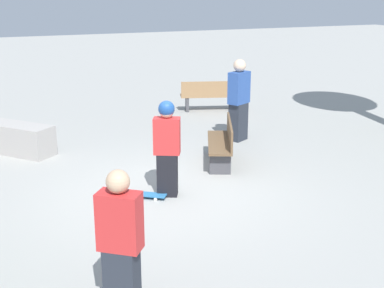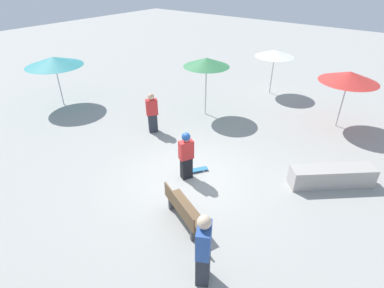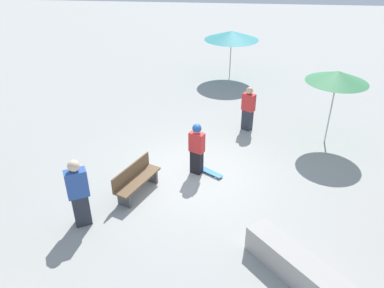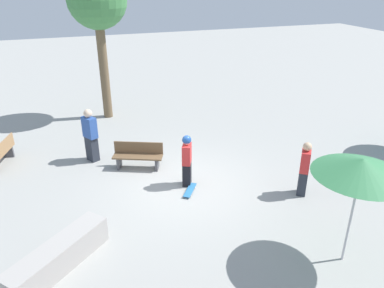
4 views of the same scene
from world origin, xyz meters
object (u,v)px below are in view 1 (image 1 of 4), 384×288
at_px(bench_far, 222,143).
at_px(bystander_far, 121,244).
at_px(skateboard, 143,194).
at_px(skater_main, 167,145).
at_px(bystander_watching, 239,100).
at_px(concrete_ledge, 1,136).
at_px(bench_near, 210,96).

height_order(bench_far, bystander_far, bystander_far).
bearing_deg(skateboard, bench_far, -116.48).
relative_size(skater_main, bystander_watching, 0.88).
height_order(skater_main, skateboard, skater_main).
bearing_deg(skater_main, concrete_ledge, -31.25).
xyz_separation_m(skater_main, skateboard, (0.42, -0.05, -0.81)).
distance_m(concrete_ledge, bench_far, 4.73).
relative_size(skateboard, bystander_watching, 0.42).
height_order(skateboard, bench_near, bench_near).
bearing_deg(bystander_watching, bystander_far, -156.14).
bearing_deg(skater_main, bystander_far, 87.90).
height_order(skateboard, bench_far, bench_far).
relative_size(bench_near, bystander_watching, 0.91).
xyz_separation_m(concrete_ledge, bench_far, (-3.97, 2.56, 0.12)).
height_order(skater_main, bench_near, skater_main).
xyz_separation_m(skater_main, bench_far, (-1.55, -1.15, -0.44)).
bearing_deg(concrete_ledge, skateboard, 118.47).
distance_m(skateboard, bystander_far, 3.31).
distance_m(skater_main, bench_near, 6.29).
bearing_deg(bench_far, skater_main, 149.88).
xyz_separation_m(skater_main, concrete_ledge, (2.41, -3.72, -0.56)).
xyz_separation_m(skateboard, bystander_far, (1.15, 3.01, 0.75)).
relative_size(bystander_watching, bystander_far, 1.13).
bearing_deg(bench_near, bench_far, -93.55).
bearing_deg(bench_near, bystander_watching, -84.14).
distance_m(skater_main, bench_far, 1.99).
bearing_deg(skater_main, bench_near, -94.64).
bearing_deg(bystander_far, concrete_ledge, -45.67).
relative_size(skateboard, bench_near, 0.47).
bearing_deg(bystander_watching, concrete_ledge, 137.49).
xyz_separation_m(concrete_ledge, bench_near, (-5.59, -1.69, 0.12)).
height_order(skater_main, bystander_far, bystander_far).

